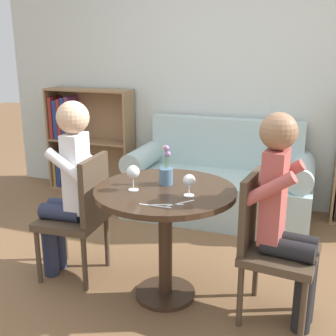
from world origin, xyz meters
The scene contains 15 objects.
ground_plane centered at (0.00, 0.00, 0.00)m, with size 16.00×16.00×0.00m, color brown.
back_wall centered at (0.00, 1.95, 1.35)m, with size 5.20×0.05×2.70m.
round_table centered at (0.00, 0.00, 0.60)m, with size 0.89×0.89×0.76m.
couch centered at (0.00, 1.52, 0.31)m, with size 1.76×0.80×0.92m.
bookshelf_left centered at (-1.68, 1.79, 0.59)m, with size 0.99×0.28×1.16m.
chair_left centered at (-0.65, 0.04, 0.49)m, with size 0.44×0.44×0.90m.
chair_right centered at (0.65, 0.01, 0.49)m, with size 0.46×0.46×0.90m.
person_left centered at (-0.73, 0.03, 0.69)m, with size 0.43×0.35×1.27m.
person_right centered at (0.73, 0.00, 0.68)m, with size 0.44×0.37×1.27m.
wine_glass_left centered at (-0.18, -0.09, 0.87)m, with size 0.08×0.08×0.16m.
wine_glass_right centered at (0.18, -0.07, 0.85)m, with size 0.07×0.07×0.13m.
flower_vase centered at (-0.02, 0.08, 0.83)m, with size 0.09×0.09×0.26m.
knife_left_setting centered at (0.17, -0.21, 0.76)m, with size 0.13×0.16×0.00m.
fork_left_setting centered at (0.05, -0.30, 0.76)m, with size 0.19×0.01×0.00m.
knife_right_setting centered at (0.10, -0.26, 0.76)m, with size 0.18×0.08×0.00m.
Camera 1 is at (0.85, -2.33, 1.61)m, focal length 45.00 mm.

